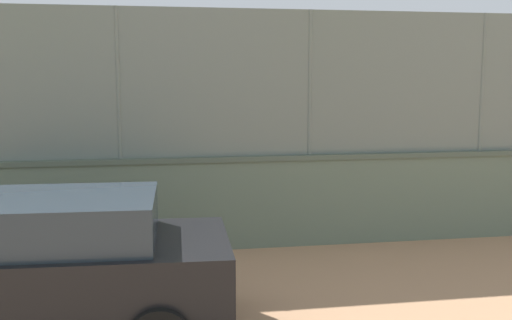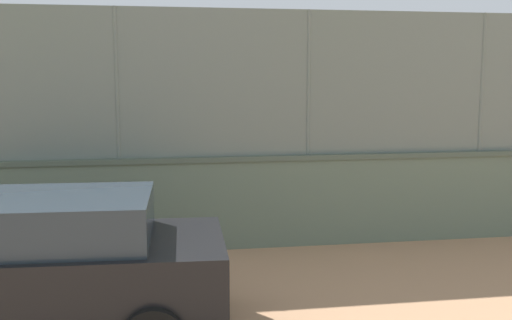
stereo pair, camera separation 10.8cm
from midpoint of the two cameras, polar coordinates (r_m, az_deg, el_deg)
ground_plane at (r=22.34m, az=-4.84°, el=0.58°), size 260.00×260.00×0.00m
perimeter_wall at (r=10.66m, az=13.01°, el=-3.28°), size 33.98×1.30×1.51m
fence_panel_on_wall at (r=10.47m, az=13.32°, el=7.02°), size 33.36×0.98×2.32m
player_near_wall_returning at (r=13.05m, az=6.70°, el=-0.42°), size 1.24×0.74×1.57m
player_baseline_waiting at (r=12.80m, az=-14.52°, el=-0.82°), size 0.99×0.82×1.56m
sports_ball at (r=12.32m, az=10.51°, el=-0.91°), size 0.16×0.16×0.16m
parked_car_black at (r=6.96m, az=-21.34°, el=-9.06°), size 4.56×2.08×1.53m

